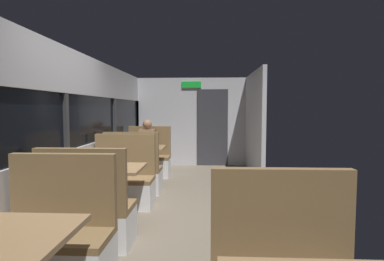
% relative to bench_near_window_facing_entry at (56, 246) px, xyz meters
% --- Properties ---
extents(ground_plane, '(3.30, 9.20, 0.02)m').
position_rel_bench_near_window_facing_entry_xyz_m(ground_plane, '(0.89, 1.39, -0.34)').
color(ground_plane, '#665B4C').
extents(carriage_window_panel_left, '(0.09, 8.48, 2.30)m').
position_rel_bench_near_window_facing_entry_xyz_m(carriage_window_panel_left, '(-0.56, 1.39, 0.78)').
color(carriage_window_panel_left, '#B2B2B7').
rests_on(carriage_window_panel_left, ground_plane).
extents(carriage_end_bulkhead, '(2.90, 0.11, 2.30)m').
position_rel_bench_near_window_facing_entry_xyz_m(carriage_end_bulkhead, '(0.95, 5.59, 0.81)').
color(carriage_end_bulkhead, '#B2B2B7').
rests_on(carriage_end_bulkhead, ground_plane).
extents(carriage_aisle_panel_right, '(0.08, 2.40, 2.30)m').
position_rel_bench_near_window_facing_entry_xyz_m(carriage_aisle_panel_right, '(2.34, 4.39, 0.82)').
color(carriage_aisle_panel_right, '#B2B2B7').
rests_on(carriage_aisle_panel_right, ground_plane).
extents(bench_near_window_facing_entry, '(0.95, 0.50, 1.10)m').
position_rel_bench_near_window_facing_entry_xyz_m(bench_near_window_facing_entry, '(0.00, 0.00, 0.00)').
color(bench_near_window_facing_entry, silver).
rests_on(bench_near_window_facing_entry, ground_plane).
extents(dining_table_mid_window, '(0.90, 0.70, 0.74)m').
position_rel_bench_near_window_facing_entry_xyz_m(dining_table_mid_window, '(0.00, 1.41, 0.31)').
color(dining_table_mid_window, '#9E9EA3').
rests_on(dining_table_mid_window, ground_plane).
extents(bench_mid_window_facing_end, '(0.95, 0.50, 1.10)m').
position_rel_bench_near_window_facing_entry_xyz_m(bench_mid_window_facing_end, '(0.00, 0.71, 0.00)').
color(bench_mid_window_facing_end, silver).
rests_on(bench_mid_window_facing_end, ground_plane).
extents(bench_mid_window_facing_entry, '(0.95, 0.50, 1.10)m').
position_rel_bench_near_window_facing_entry_xyz_m(bench_mid_window_facing_entry, '(0.00, 2.11, 0.00)').
color(bench_mid_window_facing_entry, silver).
rests_on(bench_mid_window_facing_entry, ground_plane).
extents(dining_table_far_window, '(0.90, 0.70, 0.74)m').
position_rel_bench_near_window_facing_entry_xyz_m(dining_table_far_window, '(0.00, 3.52, 0.31)').
color(dining_table_far_window, '#9E9EA3').
rests_on(dining_table_far_window, ground_plane).
extents(bench_far_window_facing_end, '(0.95, 0.50, 1.10)m').
position_rel_bench_near_window_facing_entry_xyz_m(bench_far_window_facing_end, '(0.00, 2.82, 0.00)').
color(bench_far_window_facing_end, silver).
rests_on(bench_far_window_facing_end, ground_plane).
extents(bench_far_window_facing_entry, '(0.95, 0.50, 1.10)m').
position_rel_bench_near_window_facing_entry_xyz_m(bench_far_window_facing_entry, '(0.00, 4.22, 0.00)').
color(bench_far_window_facing_entry, silver).
rests_on(bench_far_window_facing_entry, ground_plane).
extents(seated_passenger, '(0.47, 0.55, 1.26)m').
position_rel_bench_near_window_facing_entry_xyz_m(seated_passenger, '(0.00, 4.15, 0.21)').
color(seated_passenger, '#26262D').
rests_on(seated_passenger, ground_plane).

